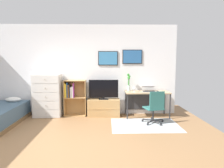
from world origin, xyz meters
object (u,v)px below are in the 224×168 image
object	(u,v)px
office_chair	(155,106)
laptop	(148,89)
bookshelf	(73,95)
tv_stand	(104,108)
bamboo_vase	(129,82)
dresser	(48,95)
television	(104,90)
computer_mouse	(158,91)
wine_glass	(134,87)
desk	(146,96)

from	to	relation	value
office_chair	laptop	xyz separation A→B (m)	(-0.02, 0.77, 0.35)
bookshelf	tv_stand	world-z (taller)	bookshelf
laptop	bamboo_vase	distance (m)	0.61
dresser	bamboo_vase	distance (m)	2.41
television	office_chair	world-z (taller)	television
bamboo_vase	office_chair	bearing A→B (deg)	-56.46
computer_mouse	bookshelf	bearing A→B (deg)	175.10
bamboo_vase	laptop	bearing A→B (deg)	-11.22
computer_mouse	wine_glass	distance (m)	0.70
television	computer_mouse	size ratio (longest dim) A/B	8.24
office_chair	laptop	distance (m)	0.84
wine_glass	desk	bearing A→B (deg)	21.78
laptop	computer_mouse	world-z (taller)	laptop
wine_glass	tv_stand	bearing A→B (deg)	168.45
computer_mouse	wine_glass	size ratio (longest dim) A/B	0.58
dresser	laptop	bearing A→B (deg)	-0.44
bookshelf	tv_stand	bearing A→B (deg)	-3.42
desk	laptop	world-z (taller)	laptop
bamboo_vase	bookshelf	bearing A→B (deg)	-179.29
dresser	wine_glass	bearing A→B (deg)	-3.73
office_chair	computer_mouse	size ratio (longest dim) A/B	8.27
tv_stand	office_chair	world-z (taller)	office_chair
desk	dresser	bearing A→B (deg)	179.85
laptop	bamboo_vase	world-z (taller)	bamboo_vase
television	wine_glass	xyz separation A→B (m)	(0.87, -0.16, 0.08)
bookshelf	television	distance (m)	0.93
laptop	computer_mouse	size ratio (longest dim) A/B	3.94
laptop	television	bearing A→B (deg)	-179.25
bookshelf	wine_glass	xyz separation A→B (m)	(1.78, -0.23, 0.26)
dresser	tv_stand	bearing A→B (deg)	0.53
dresser	computer_mouse	distance (m)	3.20
dresser	bamboo_vase	bearing A→B (deg)	2.16
bamboo_vase	desk	bearing A→B (deg)	-10.72
television	bamboo_vase	xyz separation A→B (m)	(0.75, 0.10, 0.20)
desk	computer_mouse	size ratio (longest dim) A/B	12.12
dresser	office_chair	world-z (taller)	dresser
office_chair	laptop	size ratio (longest dim) A/B	2.10
desk	laptop	size ratio (longest dim) A/B	3.08
office_chair	television	bearing A→B (deg)	136.74
dresser	desk	bearing A→B (deg)	-0.15
television	bamboo_vase	size ratio (longest dim) A/B	1.67
desk	office_chair	distance (m)	0.80
bookshelf	computer_mouse	size ratio (longest dim) A/B	10.20
television	bamboo_vase	bearing A→B (deg)	7.38
bookshelf	laptop	distance (m)	2.23
bookshelf	desk	xyz separation A→B (m)	(2.17, -0.08, -0.01)
tv_stand	bamboo_vase	bearing A→B (deg)	5.69
laptop	bamboo_vase	bearing A→B (deg)	170.20
dresser	television	xyz separation A→B (m)	(1.63, -0.01, 0.17)
tv_stand	office_chair	xyz separation A→B (m)	(1.33, -0.80, 0.21)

